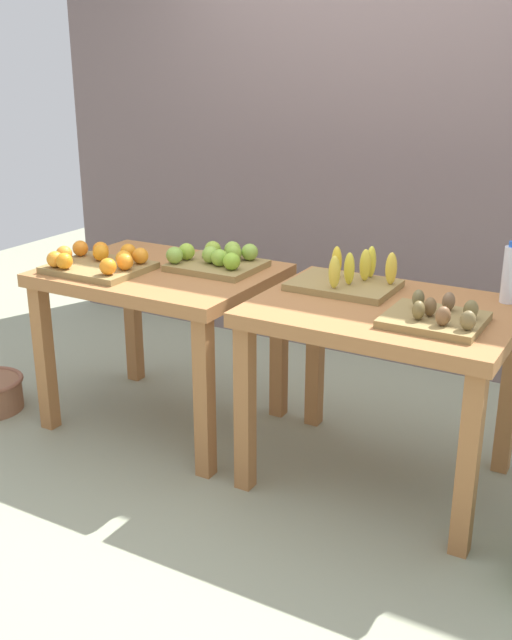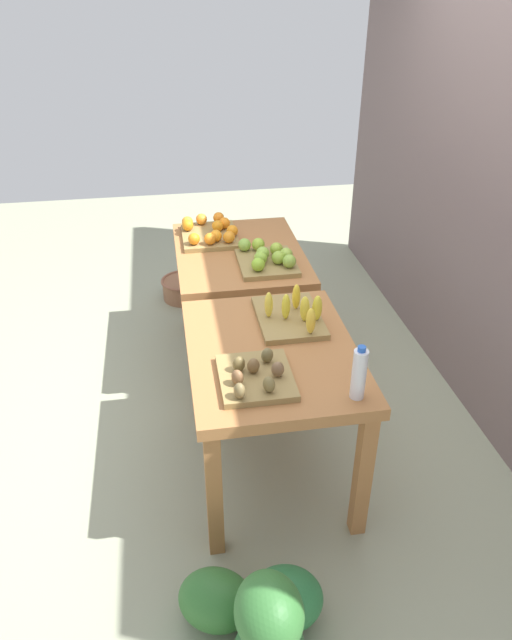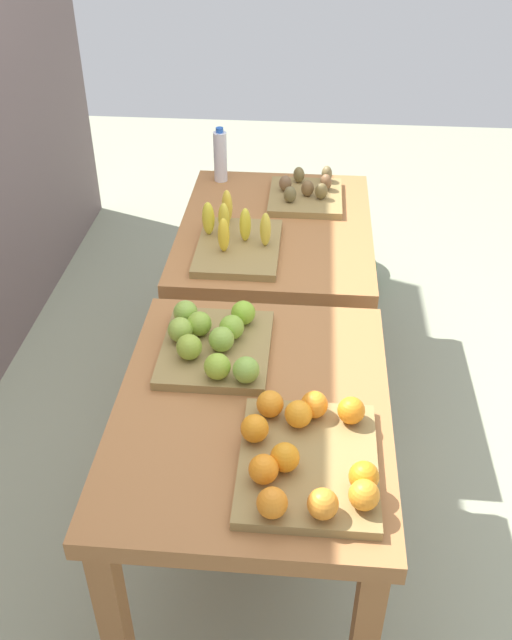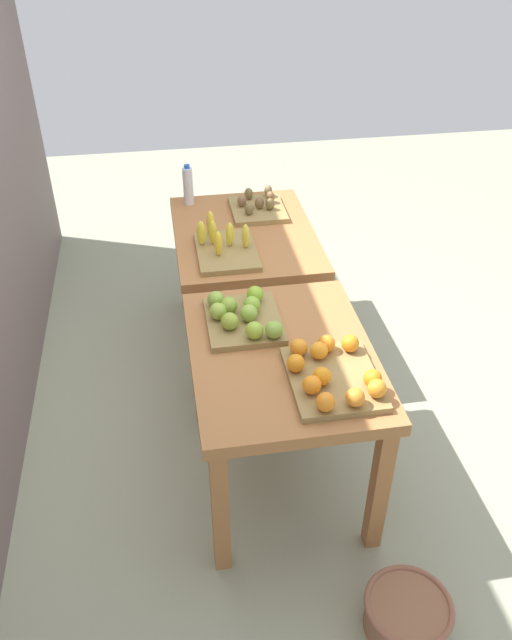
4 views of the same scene
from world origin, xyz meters
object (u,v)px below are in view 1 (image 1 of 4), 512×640
at_px(apple_bin, 217,259).
at_px(banana_crate, 348,280).
at_px(kiwi_bin, 436,317).
at_px(water_bottle, 510,274).
at_px(display_table_left, 161,293).
at_px(display_table_right, 384,333).
at_px(orange_bin, 99,262).

relative_size(apple_bin, banana_crate, 0.93).
bearing_deg(banana_crate, kiwi_bin, -29.19).
xyz_separation_m(kiwi_bin, water_bottle, (0.17, 0.40, 0.09)).
height_order(display_table_left, kiwi_bin, kiwi_bin).
relative_size(kiwi_bin, water_bottle, 1.42).
relative_size(apple_bin, water_bottle, 1.61).
height_order(display_table_right, banana_crate, banana_crate).
height_order(display_table_left, water_bottle, water_bottle).
bearing_deg(kiwi_bin, water_bottle, 66.79).
distance_m(display_table_right, apple_bin, 0.92).
distance_m(orange_bin, apple_bin, 0.55).
bearing_deg(apple_bin, kiwi_bin, -12.93).
height_order(orange_bin, banana_crate, banana_crate).
xyz_separation_m(display_table_left, orange_bin, (-0.23, -0.16, 0.16)).
xyz_separation_m(display_table_left, water_bottle, (1.54, 0.28, 0.24)).
bearing_deg(apple_bin, banana_crate, 0.07).
xyz_separation_m(orange_bin, banana_crate, (1.13, 0.30, -0.00)).
height_order(kiwi_bin, water_bottle, water_bottle).
distance_m(display_table_left, apple_bin, 0.31).
distance_m(banana_crate, water_bottle, 0.66).
bearing_deg(kiwi_bin, display_table_left, 174.97).
xyz_separation_m(display_table_left, display_table_right, (1.12, 0.00, 0.00)).
height_order(apple_bin, water_bottle, water_bottle).
bearing_deg(orange_bin, water_bottle, 14.18).
bearing_deg(display_table_right, kiwi_bin, -26.34).
xyz_separation_m(banana_crate, kiwi_bin, (0.47, -0.26, -0.01)).
bearing_deg(water_bottle, banana_crate, -167.40).
relative_size(orange_bin, water_bottle, 1.76).
bearing_deg(display_table_left, kiwi_bin, -5.03).
xyz_separation_m(display_table_right, banana_crate, (-0.23, 0.14, 0.16)).
bearing_deg(display_table_right, display_table_left, 180.00).
distance_m(display_table_left, kiwi_bin, 1.38).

